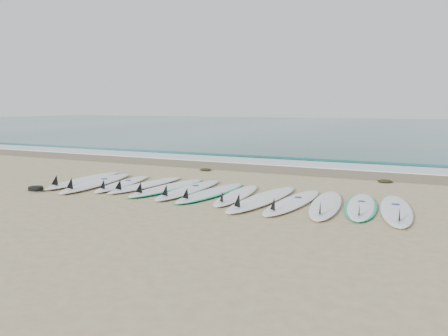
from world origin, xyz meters
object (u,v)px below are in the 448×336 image
at_px(surfboard_0, 83,180).
at_px(leash_coil, 36,188).
at_px(surfboard_12, 396,210).
at_px(surfboard_6, 210,193).

height_order(surfboard_0, leash_coil, surfboard_0).
relative_size(surfboard_12, leash_coil, 5.69).
xyz_separation_m(surfboard_0, surfboard_12, (7.22, -0.04, -0.00)).
relative_size(surfboard_6, surfboard_12, 0.98).
distance_m(surfboard_0, surfboard_6, 3.54).
bearing_deg(surfboard_12, surfboard_6, 173.20).
height_order(surfboard_6, leash_coil, surfboard_6).
bearing_deg(surfboard_6, surfboard_0, -174.37).
bearing_deg(surfboard_12, surfboard_0, 173.40).
height_order(surfboard_0, surfboard_6, surfboard_0).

